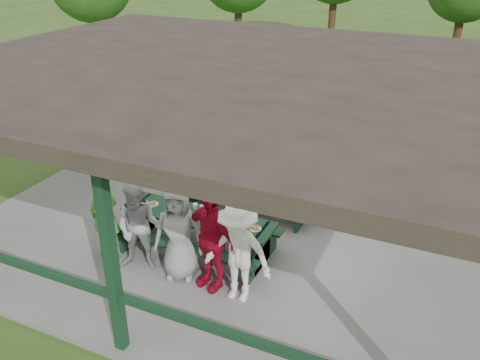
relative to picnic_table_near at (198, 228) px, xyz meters
The scene contains 16 objects.
ground 1.35m from the picnic_table_near, 81.43° to the left, with size 90.00×90.00×0.00m, color #2D4B17.
concrete_slab 1.33m from the picnic_table_near, 81.43° to the left, with size 10.00×8.00×0.10m, color slate.
pavilion_structure 2.86m from the picnic_table_near, 81.43° to the left, with size 10.60×8.60×3.24m.
picnic_table_near is the anchor object (origin of this frame).
picnic_table_far 2.01m from the picnic_table_near, 84.14° to the left, with size 2.82×1.39×0.75m.
table_setting 0.32m from the picnic_table_near, 151.84° to the left, with size 2.49×0.45×0.10m.
contestant_green 1.68m from the picnic_table_near, 149.72° to the right, with size 0.66×0.44×1.82m, color #4E953B.
contestant_grey_left 1.14m from the picnic_table_near, 127.20° to the right, with size 0.79×0.62×1.63m, color #9A9A9C.
contestant_grey_mid 0.88m from the picnic_table_near, 83.62° to the right, with size 0.84×0.54×1.71m, color gray.
contestant_red 1.13m from the picnic_table_near, 49.67° to the right, with size 1.06×0.44×1.81m, color #AB0A24.
contestant_white_fedora 1.59m from the picnic_table_near, 36.83° to the right, with size 1.13×0.66×1.78m.
spectator_lblue 3.01m from the picnic_table_near, 95.02° to the left, with size 1.54×0.49×1.66m, color #98B6EB.
spectator_blue 3.73m from the picnic_table_near, 107.68° to the left, with size 0.62×0.41×1.69m, color teal.
spectator_grey 3.18m from the picnic_table_near, 63.50° to the left, with size 0.80×0.62×1.64m, color gray.
pickup_truck 11.89m from the picnic_table_near, 70.08° to the left, with size 2.72×5.90×1.64m, color silver.
farm_trailer 8.27m from the picnic_table_near, 94.26° to the left, with size 4.35×2.59×1.51m.
Camera 1 is at (3.84, -8.08, 5.45)m, focal length 38.00 mm.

